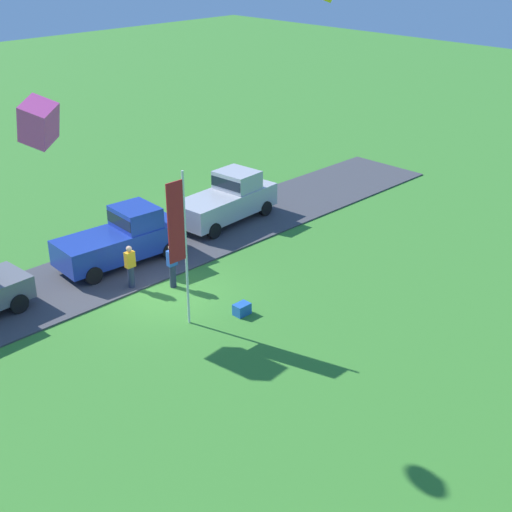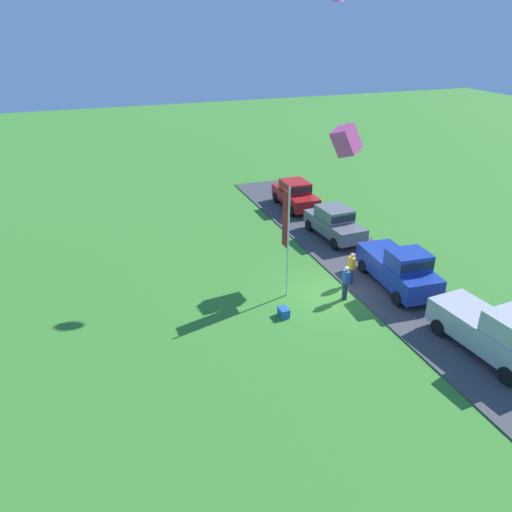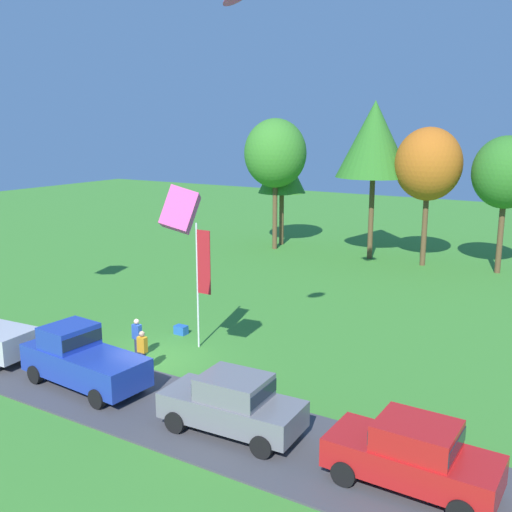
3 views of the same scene
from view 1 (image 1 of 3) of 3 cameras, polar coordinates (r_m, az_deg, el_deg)
name	(u,v)px [view 1 (image 1 of 3)]	position (r m, az deg, el deg)	size (l,w,h in m)	color
ground_plane	(165,292)	(26.18, -7.29, -2.91)	(120.00, 120.00, 0.00)	#3D842D
pavement_strip	(118,267)	(28.33, -10.98, -0.84)	(36.00, 4.40, 0.06)	#424247
car_pickup_mid_row	(228,198)	(31.77, -2.24, 4.66)	(5.13, 2.36, 2.14)	#B7B7BC
car_pickup_near_entrance	(124,237)	(28.24, -10.55, 1.52)	(5.12, 2.33, 2.14)	#1E389E
person_beside_suv	(172,265)	(26.16, -6.72, -0.75)	(0.36, 0.24, 1.71)	#2D334C
person_on_lawn	(130,267)	(26.26, -10.02, -0.87)	(0.36, 0.24, 1.71)	#2D334C
flag_banner	(179,232)	(22.55, -6.16, 1.93)	(0.71, 0.08, 5.36)	silver
cooler_box	(242,309)	(24.49, -1.14, -4.27)	(0.56, 0.40, 0.40)	blue
kite_box_mid_center	(38,122)	(23.63, -17.01, 10.18)	(0.94, 0.94, 1.32)	#EA4C9E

